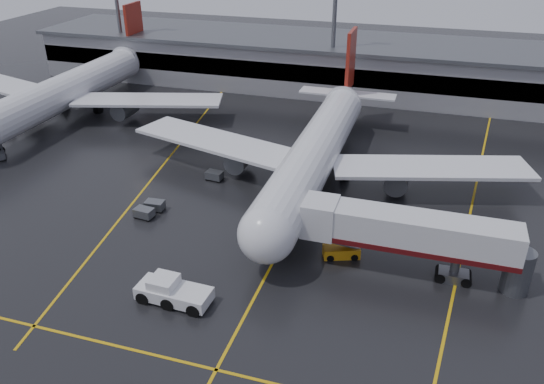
% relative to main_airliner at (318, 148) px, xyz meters
% --- Properties ---
extents(ground, '(220.00, 220.00, 0.00)m').
position_rel_main_airliner_xyz_m(ground, '(0.00, -9.70, -4.21)').
color(ground, black).
rests_on(ground, ground).
extents(apron_line_centre, '(0.25, 90.00, 0.02)m').
position_rel_main_airliner_xyz_m(apron_line_centre, '(0.00, -9.70, -4.20)').
color(apron_line_centre, gold).
rests_on(apron_line_centre, ground).
extents(apron_line_stop, '(60.00, 0.25, 0.02)m').
position_rel_main_airliner_xyz_m(apron_line_stop, '(0.00, -31.70, -4.20)').
color(apron_line_stop, gold).
rests_on(apron_line_stop, ground).
extents(apron_line_left, '(9.99, 69.35, 0.02)m').
position_rel_main_airliner_xyz_m(apron_line_left, '(-20.00, 0.30, -4.20)').
color(apron_line_left, gold).
rests_on(apron_line_left, ground).
extents(apron_line_right, '(7.57, 69.64, 0.02)m').
position_rel_main_airliner_xyz_m(apron_line_right, '(18.00, 0.30, -4.20)').
color(apron_line_right, gold).
rests_on(apron_line_right, ground).
extents(terminal, '(122.00, 19.00, 8.60)m').
position_rel_main_airliner_xyz_m(terminal, '(0.00, 38.23, 0.11)').
color(terminal, gray).
rests_on(terminal, ground).
extents(light_mast_mid, '(3.00, 1.20, 25.45)m').
position_rel_main_airliner_xyz_m(light_mast_mid, '(-5.00, 32.30, 10.27)').
color(light_mast_mid, '#595B60').
rests_on(light_mast_mid, ground).
extents(main_airliner, '(48.80, 45.60, 14.10)m').
position_rel_main_airliner_xyz_m(main_airliner, '(0.00, 0.00, 0.00)').
color(main_airliner, silver).
rests_on(main_airliner, ground).
extents(second_airliner, '(48.80, 45.60, 14.10)m').
position_rel_main_airliner_xyz_m(second_airliner, '(-42.00, 12.00, 0.00)').
color(second_airliner, silver).
rests_on(second_airliner, ground).
extents(jet_bridge, '(19.90, 3.40, 6.05)m').
position_rel_main_airliner_xyz_m(jet_bridge, '(11.87, -15.70, -0.28)').
color(jet_bridge, silver).
rests_on(jet_bridge, ground).
extents(pushback_tractor, '(6.40, 2.94, 2.25)m').
position_rel_main_airliner_xyz_m(pushback_tractor, '(-6.43, -25.58, -3.31)').
color(pushback_tractor, silver).
rests_on(pushback_tractor, ground).
extents(belt_loader, '(3.69, 2.54, 2.16)m').
position_rel_main_airliner_xyz_m(belt_loader, '(5.86, -15.00, -3.68)').
color(belt_loader, orange).
rests_on(belt_loader, ground).
extents(baggage_cart_a, '(2.09, 1.44, 1.12)m').
position_rel_main_airliner_xyz_m(baggage_cart_a, '(-15.14, -12.27, -3.58)').
color(baggage_cart_a, '#595B60').
rests_on(baggage_cart_a, ground).
extents(baggage_cart_b, '(2.13, 1.51, 1.12)m').
position_rel_main_airliner_xyz_m(baggage_cart_b, '(-15.46, -14.05, -3.58)').
color(baggage_cart_b, '#595B60').
rests_on(baggage_cart_b, ground).
extents(baggage_cart_c, '(2.12, 1.49, 1.12)m').
position_rel_main_airliner_xyz_m(baggage_cart_c, '(-11.80, -3.49, -3.58)').
color(baggage_cart_c, '#595B60').
rests_on(baggage_cart_c, ground).
extents(baggage_cart_d, '(2.26, 1.76, 1.12)m').
position_rel_main_airliner_xyz_m(baggage_cart_d, '(-46.26, 1.20, -3.58)').
color(baggage_cart_d, '#595B60').
rests_on(baggage_cart_d, ground).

